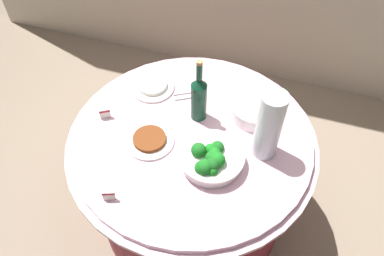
# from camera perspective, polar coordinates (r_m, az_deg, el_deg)

# --- Properties ---
(ground_plane) EXTENTS (6.00, 6.00, 0.00)m
(ground_plane) POSITION_cam_1_polar(r_m,az_deg,el_deg) (2.40, 0.00, -12.28)
(ground_plane) COLOR gray
(buffet_table) EXTENTS (1.16, 1.16, 0.74)m
(buffet_table) POSITION_cam_1_polar(r_m,az_deg,el_deg) (2.07, 0.00, -7.42)
(buffet_table) COLOR maroon
(buffet_table) RESTS_ON ground_plane
(broccoli_bowl) EXTENTS (0.28, 0.28, 0.12)m
(broccoli_bowl) POSITION_cam_1_polar(r_m,az_deg,el_deg) (1.64, 2.81, -4.51)
(broccoli_bowl) COLOR white
(broccoli_bowl) RESTS_ON buffet_table
(plate_stack) EXTENTS (0.21, 0.21, 0.07)m
(plate_stack) POSITION_cam_1_polar(r_m,az_deg,el_deg) (1.85, 9.02, 2.46)
(plate_stack) COLOR white
(plate_stack) RESTS_ON buffet_table
(wine_bottle) EXTENTS (0.07, 0.07, 0.34)m
(wine_bottle) POSITION_cam_1_polar(r_m,az_deg,el_deg) (1.76, 1.01, 4.56)
(wine_bottle) COLOR #0F3B26
(wine_bottle) RESTS_ON buffet_table
(decorative_fruit_vase) EXTENTS (0.11, 0.11, 0.34)m
(decorative_fruit_vase) POSITION_cam_1_polar(r_m,az_deg,el_deg) (1.63, 11.11, -0.05)
(decorative_fruit_vase) COLOR silver
(decorative_fruit_vase) RESTS_ON buffet_table
(serving_tongs) EXTENTS (0.16, 0.12, 0.01)m
(serving_tongs) POSITION_cam_1_polar(r_m,az_deg,el_deg) (1.95, -0.09, 4.90)
(serving_tongs) COLOR silver
(serving_tongs) RESTS_ON buffet_table
(food_plate_stir_fry) EXTENTS (0.22, 0.22, 0.03)m
(food_plate_stir_fry) POSITION_cam_1_polar(r_m,az_deg,el_deg) (1.75, -6.22, -1.75)
(food_plate_stir_fry) COLOR white
(food_plate_stir_fry) RESTS_ON buffet_table
(food_plate_rice) EXTENTS (0.22, 0.22, 0.03)m
(food_plate_rice) POSITION_cam_1_polar(r_m,az_deg,el_deg) (1.99, -5.81, 6.09)
(food_plate_rice) COLOR white
(food_plate_rice) RESTS_ON buffet_table
(label_placard_front) EXTENTS (0.05, 0.03, 0.05)m
(label_placard_front) POSITION_cam_1_polar(r_m,az_deg,el_deg) (1.87, -12.63, 2.11)
(label_placard_front) COLOR white
(label_placard_front) RESTS_ON buffet_table
(label_placard_mid) EXTENTS (0.05, 0.03, 0.05)m
(label_placard_mid) POSITION_cam_1_polar(r_m,az_deg,el_deg) (1.60, -12.09, -9.64)
(label_placard_mid) COLOR white
(label_placard_mid) RESTS_ON buffet_table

